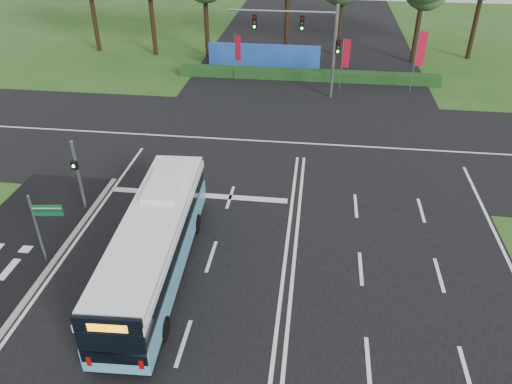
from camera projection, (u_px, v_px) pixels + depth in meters
ground at (285, 263)px, 21.98m from camera, size 120.00×120.00×0.00m
road_main at (285, 263)px, 21.97m from camera, size 20.00×120.00×0.04m
road_cross at (299, 143)px, 32.10m from camera, size 120.00×14.00×0.05m
kerb_strip at (34, 289)px, 20.51m from camera, size 0.25×18.00×0.12m
city_bus at (155, 245)px, 20.52m from camera, size 2.84×11.13×3.17m
pedestrian_signal at (78, 173)px, 24.57m from camera, size 0.35×0.43×3.83m
street_sign at (42, 220)px, 20.98m from camera, size 1.32×0.25×3.41m
banner_flag_left at (237, 51)px, 41.13m from camera, size 0.54×0.27×3.88m
banner_flag_mid at (345, 56)px, 39.19m from camera, size 0.61×0.13×4.14m
banner_flag_right at (419, 53)px, 38.33m from camera, size 0.73×0.16×4.94m
traffic_light_gantry at (311, 37)px, 36.81m from camera, size 8.41×0.28×7.00m
hedge at (307, 75)px, 42.45m from camera, size 22.00×1.20×0.80m
blue_hoarding at (264, 57)px, 44.62m from camera, size 10.00×0.30×2.20m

